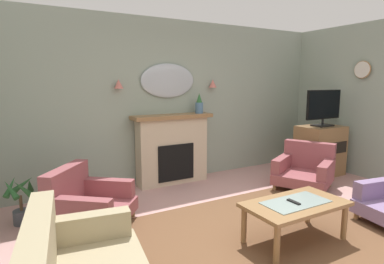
% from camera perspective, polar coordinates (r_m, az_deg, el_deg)
% --- Properties ---
extents(floor, '(6.99, 6.25, 0.10)m').
position_cam_1_polar(floor, '(3.70, 16.44, -19.48)').
color(floor, '#C6938E').
rests_on(floor, ground).
extents(wall_back, '(6.99, 0.10, 2.71)m').
position_cam_1_polar(wall_back, '(5.46, -3.49, 5.45)').
color(wall_back, '#93A393').
rests_on(wall_back, ground).
extents(patterned_rug, '(3.20, 2.40, 0.01)m').
position_cam_1_polar(patterned_rug, '(3.80, 14.21, -17.65)').
color(patterned_rug, brown).
rests_on(patterned_rug, ground).
extents(fireplace, '(1.36, 0.36, 1.16)m').
position_cam_1_polar(fireplace, '(5.32, -3.52, -3.18)').
color(fireplace, beige).
rests_on(fireplace, ground).
extents(mantel_vase_centre, '(0.14, 0.14, 0.34)m').
position_cam_1_polar(mantel_vase_centre, '(5.43, 1.30, 4.93)').
color(mantel_vase_centre, '#4C7093').
rests_on(mantel_vase_centre, fireplace).
extents(wall_mirror, '(0.96, 0.06, 0.56)m').
position_cam_1_polar(wall_mirror, '(5.33, -4.32, 9.17)').
color(wall_mirror, '#B2BCC6').
extents(wall_sconce_left, '(0.14, 0.14, 0.14)m').
position_cam_1_polar(wall_sconce_left, '(4.98, -13.04, 8.40)').
color(wall_sconce_left, '#D17066').
extents(wall_sconce_right, '(0.14, 0.14, 0.14)m').
position_cam_1_polar(wall_sconce_right, '(5.70, 3.75, 8.67)').
color(wall_sconce_right, '#D17066').
extents(wall_clock, '(0.04, 0.31, 0.31)m').
position_cam_1_polar(wall_clock, '(6.35, 28.28, 9.83)').
color(wall_clock, silver).
extents(coffee_table, '(1.10, 0.60, 0.45)m').
position_cam_1_polar(coffee_table, '(3.61, 18.08, -12.75)').
color(coffee_table, olive).
rests_on(coffee_table, ground).
extents(tv_remote, '(0.04, 0.16, 0.02)m').
position_cam_1_polar(tv_remote, '(3.55, 17.75, -11.89)').
color(tv_remote, black).
rests_on(tv_remote, coffee_table).
extents(armchair_in_corner, '(1.09, 1.09, 0.71)m').
position_cam_1_polar(armchair_in_corner, '(5.47, 19.59, -6.22)').
color(armchair_in_corner, '#934C51').
rests_on(armchair_in_corner, ground).
extents(armchair_beside_couch, '(1.14, 1.14, 0.71)m').
position_cam_1_polar(armchair_beside_couch, '(4.00, -18.42, -11.78)').
color(armchair_beside_couch, '#934C51').
rests_on(armchair_beside_couch, ground).
extents(tv_cabinet, '(0.80, 0.57, 0.90)m').
position_cam_1_polar(tv_cabinet, '(6.27, 21.96, -3.08)').
color(tv_cabinet, olive).
rests_on(tv_cabinet, ground).
extents(tv_flatscreen, '(0.84, 0.24, 0.65)m').
position_cam_1_polar(tv_flatscreen, '(6.15, 22.55, 4.16)').
color(tv_flatscreen, black).
rests_on(tv_flatscreen, tv_cabinet).
extents(potted_plant_small_fern, '(0.37, 0.37, 0.59)m').
position_cam_1_polar(potted_plant_small_fern, '(4.38, -28.38, -10.87)').
color(potted_plant_small_fern, '#474C56').
rests_on(potted_plant_small_fern, ground).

